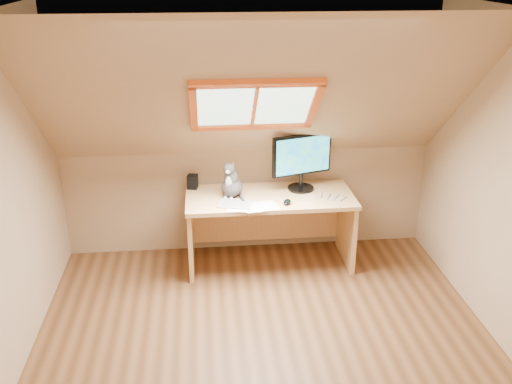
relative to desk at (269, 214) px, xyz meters
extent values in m
plane|color=brown|center=(-0.17, -1.45, -0.48)|extent=(3.50, 3.50, 0.00)
cube|color=tan|center=(-0.17, 0.30, 0.02)|extent=(3.50, 0.02, 1.00)
cube|color=silver|center=(-0.17, -2.22, 1.92)|extent=(3.50, 1.95, 0.02)
cube|color=tan|center=(-0.17, -0.47, 1.22)|extent=(3.50, 1.56, 1.41)
cube|color=#B2E0CC|center=(-0.17, -0.39, 1.15)|extent=(0.90, 0.53, 0.48)
cube|color=#E45415|center=(-0.17, -0.39, 1.15)|extent=(1.02, 0.64, 0.59)
cube|color=#E0A96A|center=(0.00, -0.07, 0.20)|extent=(1.53, 0.67, 0.04)
cube|color=#E0A96A|center=(-0.73, -0.07, -0.15)|extent=(0.04, 0.60, 0.66)
cube|color=#E0A96A|center=(0.73, -0.07, -0.15)|extent=(0.04, 0.60, 0.66)
cube|color=#E0A96A|center=(0.00, 0.24, -0.15)|extent=(1.43, 0.03, 0.46)
cylinder|color=black|center=(0.30, 0.05, 0.23)|extent=(0.24, 0.24, 0.02)
cylinder|color=black|center=(0.30, 0.05, 0.31)|extent=(0.04, 0.04, 0.13)
cube|color=black|center=(0.30, 0.05, 0.56)|extent=(0.56, 0.21, 0.38)
cube|color=#0036B9|center=(0.31, 0.03, 0.56)|extent=(0.51, 0.16, 0.33)
ellipsoid|color=#484240|center=(-0.35, -0.03, 0.30)|extent=(0.27, 0.29, 0.17)
ellipsoid|color=#484240|center=(-0.35, -0.05, 0.40)|extent=(0.17, 0.17, 0.18)
ellipsoid|color=silver|center=(-0.37, -0.10, 0.38)|extent=(0.07, 0.06, 0.10)
ellipsoid|color=#484240|center=(-0.37, -0.08, 0.50)|extent=(0.13, 0.12, 0.09)
sphere|color=silver|center=(-0.38, -0.12, 0.48)|extent=(0.04, 0.04, 0.04)
cone|color=#484240|center=(-0.39, -0.05, 0.54)|extent=(0.06, 0.06, 0.06)
cone|color=#484240|center=(-0.33, -0.08, 0.54)|extent=(0.06, 0.05, 0.06)
cube|color=black|center=(-0.70, 0.18, 0.28)|extent=(0.11, 0.11, 0.13)
cube|color=#B2B2B7|center=(-0.33, -0.24, 0.22)|extent=(0.33, 0.28, 0.01)
ellipsoid|color=black|center=(0.13, -0.27, 0.24)|extent=(0.10, 0.13, 0.04)
cube|color=white|center=(-0.18, -0.33, 0.22)|extent=(0.33, 0.27, 0.00)
cube|color=white|center=(-0.18, -0.33, 0.22)|extent=(0.32, 0.24, 0.00)
camera|label=1|loc=(-0.60, -4.81, 2.23)|focal=40.00mm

